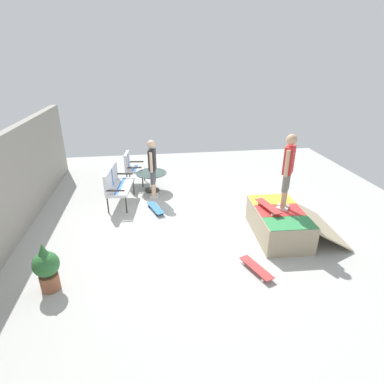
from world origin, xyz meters
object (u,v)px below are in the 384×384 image
patio_bench (116,182)px  skateboard_on_ramp (268,206)px  skateboard_spare (256,268)px  potted_plant (46,267)px  skate_ramp (280,223)px  person_watching (152,165)px  skateboard_by_bench (155,208)px  person_skater (288,167)px  patio_chair_near_house (131,166)px  patio_table (152,178)px

patio_bench → skateboard_on_ramp: 4.06m
skateboard_spare → skateboard_on_ramp: (1.25, -0.64, 0.63)m
patio_bench → potted_plant: 3.45m
skate_ramp → potted_plant: bearing=103.9°
skateboard_spare → person_watching: bearing=26.4°
patio_bench → potted_plant: patio_bench is taller
skate_ramp → skateboard_on_ramp: bearing=79.3°
skateboard_by_bench → person_skater: bearing=-118.3°
skateboard_on_ramp → skateboard_by_bench: bearing=58.1°
skate_ramp → person_watching: (2.47, 2.75, 0.66)m
person_watching → potted_plant: size_ratio=1.81×
patio_chair_near_house → skateboard_on_ramp: patio_chair_near_house is taller
person_skater → skateboard_on_ramp: size_ratio=2.02×
patio_chair_near_house → person_watching: person_watching is taller
patio_bench → skateboard_spare: 4.43m
potted_plant → patio_table: bearing=-24.2°
skateboard_spare → skateboard_on_ramp: skateboard_on_ramp is taller
patio_table → person_skater: 4.21m
skate_ramp → patio_table: 4.06m
patio_bench → skateboard_on_ramp: size_ratio=1.59×
skateboard_by_bench → patio_chair_near_house: bearing=18.3°
skateboard_by_bench → skateboard_on_ramp: size_ratio=1.00×
skate_ramp → person_watching: 3.75m
patio_table → patio_bench: bearing=128.3°
skate_ramp → skateboard_spare: bearing=141.9°
patio_chair_near_house → skateboard_on_ramp: bearing=-138.5°
patio_chair_near_house → patio_table: patio_chair_near_house is taller
patio_bench → skateboard_on_ramp: patio_bench is taller
skateboard_by_bench → potted_plant: (-2.72, 1.90, 0.38)m
person_skater → skateboard_by_bench: person_skater is taller
patio_bench → skateboard_spare: (-3.38, -2.81, -0.53)m
patio_table → skateboard_spare: 4.54m
patio_chair_near_house → person_skater: size_ratio=0.61×
person_skater → potted_plant: bearing=104.6°
person_watching → skateboard_on_ramp: 3.45m
person_watching → skateboard_spare: person_watching is taller
skateboard_spare → patio_chair_near_house: bearing=27.3°
patio_table → skateboard_by_bench: patio_table is taller
patio_chair_near_house → person_watching: bearing=-149.6°
patio_table → potted_plant: (-4.08, 1.84, 0.06)m
skateboard_by_bench → skateboard_on_ramp: skateboard_on_ramp is taller
patio_table → skateboard_on_ramp: size_ratio=1.09×
person_skater → skateboard_on_ramp: bearing=93.0°
patio_table → potted_plant: 4.48m
skate_ramp → patio_table: (2.94, 2.79, 0.09)m
person_skater → skateboard_by_bench: (1.50, 2.79, -1.52)m
person_skater → patio_chair_near_house: bearing=44.7°
person_skater → skateboard_by_bench: 3.51m
skate_ramp → patio_chair_near_house: size_ratio=1.89×
person_skater → skateboard_on_ramp: 0.95m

